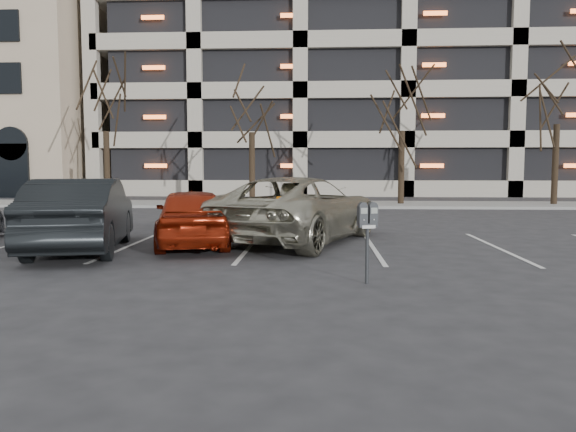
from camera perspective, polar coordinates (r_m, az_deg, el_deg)
name	(u,v)px	position (r m, az deg, el deg)	size (l,w,h in m)	color
ground	(309,264)	(10.63, 2.19, -4.86)	(140.00, 140.00, 0.00)	#28282B
sidewalk	(315,204)	(26.53, 2.79, 1.19)	(80.00, 4.00, 0.12)	gray
stall_lines	(251,246)	(13.00, -3.82, -3.03)	(16.90, 5.20, 0.00)	silver
parking_garage	(475,69)	(46.46, 18.44, 13.97)	(52.00, 20.00, 19.00)	black
tree_a	(105,86)	(28.62, -18.12, 12.45)	(3.44, 3.44, 7.82)	black
tree_b	(252,87)	(26.92, -3.72, 12.92)	(3.37, 3.37, 7.66)	black
tree_c	(403,85)	(27.02, 11.58, 12.95)	(3.41, 3.41, 7.76)	black
tree_d	(559,73)	(28.91, 25.83, 12.91)	(3.68, 3.68, 8.36)	black
parking_meter	(367,223)	(8.77, 8.08, -0.68)	(0.34, 0.22, 1.25)	black
suv_silver	(298,209)	(13.61, 1.02, 0.67)	(4.49, 6.26, 1.59)	#AEAA94
car_red	(192,217)	(13.03, -9.73, -0.07)	(1.62, 4.02, 1.37)	maroon
car_dark	(81,215)	(12.92, -20.24, 0.11)	(1.67, 4.78, 1.57)	black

